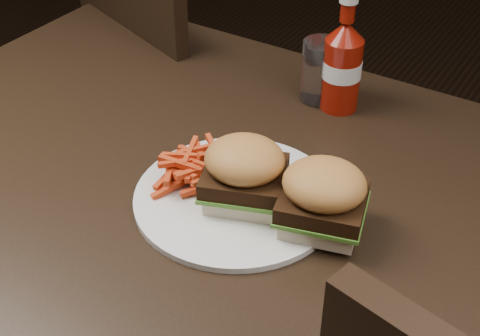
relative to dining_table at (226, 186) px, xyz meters
The scene contains 8 objects.
dining_table is the anchor object (origin of this frame).
chair_far 0.70m from the dining_table, 127.79° to the left, with size 0.41×0.41×0.04m, color black.
plate 0.06m from the dining_table, 42.39° to the right, with size 0.28×0.28×0.01m, color white.
sandwich_half_a 0.08m from the dining_table, 35.64° to the right, with size 0.10×0.09×0.02m, color #FAE7C6.
sandwich_half_b 0.18m from the dining_table, 10.78° to the right, with size 0.10×0.09×0.02m, color beige.
fries_pile 0.07m from the dining_table, 113.04° to the right, with size 0.10×0.10×0.04m, color #D3522B, non-canonical shape.
ketchup_bottle 0.28m from the dining_table, 77.99° to the left, with size 0.06×0.06×0.13m, color maroon.
tumbler 0.28m from the dining_table, 86.57° to the left, with size 0.07×0.07×0.10m, color white.
Camera 1 is at (0.43, -0.64, 1.34)m, focal length 50.00 mm.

